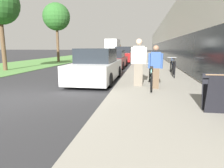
% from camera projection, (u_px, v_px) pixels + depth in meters
% --- Properties ---
extents(ground_plane, '(220.00, 220.00, 0.00)m').
position_uv_depth(ground_plane, '(9.00, 99.00, 6.25)').
color(ground_plane, '#303033').
extents(sidewalk_slab, '(3.50, 70.00, 0.10)m').
position_uv_depth(sidewalk_slab, '(149.00, 59.00, 25.87)').
color(sidewalk_slab, gray).
rests_on(sidewalk_slab, ground).
extents(storefront_facade, '(10.01, 70.00, 5.35)m').
position_uv_depth(storefront_facade, '(191.00, 40.00, 32.09)').
color(storefront_facade, silver).
rests_on(storefront_facade, ground).
extents(lawn_strip, '(6.64, 70.00, 0.03)m').
position_uv_depth(lawn_strip, '(75.00, 57.00, 31.57)').
color(lawn_strip, '#5B9347').
rests_on(lawn_strip, ground).
extents(tandem_bicycle, '(0.52, 2.80, 0.85)m').
position_uv_depth(tandem_bicycle, '(151.00, 77.00, 7.74)').
color(tandem_bicycle, black).
rests_on(tandem_bicycle, sidewalk_slab).
extents(person_rider, '(0.54, 0.21, 1.58)m').
position_uv_depth(person_rider, '(155.00, 67.00, 7.28)').
color(person_rider, brown).
rests_on(person_rider, sidewalk_slab).
extents(person_bystander, '(0.62, 0.24, 1.83)m').
position_uv_depth(person_bystander, '(139.00, 62.00, 7.80)').
color(person_bystander, '#756B5B').
rests_on(person_bystander, sidewalk_slab).
extents(bike_rack_hoop, '(0.05, 0.60, 0.84)m').
position_uv_depth(bike_rack_hoop, '(174.00, 67.00, 10.00)').
color(bike_rack_hoop, black).
rests_on(bike_rack_hoop, sidewalk_slab).
extents(cruiser_bike_nearest, '(0.52, 1.73, 0.92)m').
position_uv_depth(cruiser_bike_nearest, '(172.00, 67.00, 11.54)').
color(cruiser_bike_nearest, black).
rests_on(cruiser_bike_nearest, sidewalk_slab).
extents(sandwich_board_sign, '(0.56, 0.56, 0.90)m').
position_uv_depth(sandwich_board_sign, '(217.00, 93.00, 4.65)').
color(sandwich_board_sign, black).
rests_on(sandwich_board_sign, sidewalk_slab).
extents(parked_sedan_curbside, '(1.90, 4.78, 1.56)m').
position_uv_depth(parked_sedan_curbside, '(97.00, 66.00, 9.52)').
color(parked_sedan_curbside, white).
rests_on(parked_sedan_curbside, ground).
extents(vintage_roadster_curbside, '(1.84, 4.79, 1.38)m').
position_uv_depth(vintage_roadster_curbside, '(114.00, 60.00, 15.62)').
color(vintage_roadster_curbside, maroon).
rests_on(vintage_roadster_curbside, ground).
extents(parked_sedan_far, '(1.90, 4.34, 1.66)m').
position_uv_depth(parked_sedan_far, '(123.00, 55.00, 21.53)').
color(parked_sedan_far, maroon).
rests_on(parked_sedan_far, ground).
extents(moving_truck, '(2.20, 7.12, 3.04)m').
position_uv_depth(moving_truck, '(113.00, 47.00, 38.22)').
color(moving_truck, orange).
rests_on(moving_truck, ground).
extents(street_tree_far, '(2.88, 2.88, 6.24)m').
position_uv_depth(street_tree_far, '(56.00, 17.00, 21.30)').
color(street_tree_far, brown).
rests_on(street_tree_far, ground).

